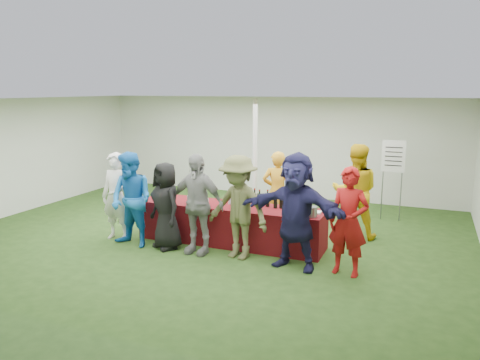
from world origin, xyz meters
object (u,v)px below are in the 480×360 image
at_px(customer_6, 348,222).
at_px(staff_pourer, 277,192).
at_px(staff_back, 355,191).
at_px(dump_bucket, 311,212).
at_px(customer_2, 166,206).
at_px(customer_4, 238,207).
at_px(customer_1, 132,200).
at_px(customer_0, 116,196).
at_px(customer_3, 197,204).
at_px(customer_5, 296,211).
at_px(wine_list_sign, 393,162).
at_px(serving_table, 230,224).

bearing_deg(customer_6, staff_pourer, 144.34).
bearing_deg(staff_back, dump_bucket, 62.46).
bearing_deg(customer_2, dump_bucket, 39.94).
xyz_separation_m(staff_pourer, customer_4, (-0.17, -1.68, 0.07)).
distance_m(customer_1, customer_2, 0.66).
height_order(staff_pourer, customer_2, staff_pourer).
height_order(staff_back, customer_0, staff_back).
bearing_deg(staff_back, customer_3, 30.32).
height_order(dump_bucket, staff_back, staff_back).
distance_m(staff_back, customer_0, 4.67).
xyz_separation_m(customer_2, customer_4, (1.43, 0.02, 0.10)).
height_order(customer_2, customer_5, customer_5).
height_order(wine_list_sign, customer_3, customer_3).
height_order(customer_0, customer_3, customer_3).
height_order(dump_bucket, customer_2, customer_2).
xyz_separation_m(serving_table, staff_pourer, (0.61, 1.01, 0.47)).
distance_m(customer_4, customer_6, 1.89).
bearing_deg(customer_1, customer_4, 13.87).
relative_size(wine_list_sign, customer_3, 0.99).
xyz_separation_m(customer_0, customer_4, (2.59, -0.07, 0.05)).
distance_m(wine_list_sign, customer_1, 5.69).
distance_m(wine_list_sign, customer_0, 5.96).
relative_size(wine_list_sign, customer_2, 1.12).
relative_size(dump_bucket, customer_4, 0.12).
relative_size(serving_table, customer_5, 1.87).
distance_m(customer_0, customer_2, 1.17).
distance_m(serving_table, customer_4, 0.96).
xyz_separation_m(customer_0, customer_3, (1.81, -0.11, 0.05)).
height_order(customer_0, customer_2, customer_0).
bearing_deg(customer_3, serving_table, 68.02).
distance_m(staff_back, customer_2, 3.68).
height_order(staff_pourer, staff_back, staff_back).
bearing_deg(staff_back, customer_4, 40.53).
height_order(customer_3, customer_4, customer_4).
bearing_deg(customer_1, serving_table, 36.32).
xyz_separation_m(dump_bucket, customer_2, (-2.60, -0.47, -0.03)).
xyz_separation_m(wine_list_sign, customer_0, (-4.85, -3.43, -0.46)).
distance_m(customer_0, customer_3, 1.81).
bearing_deg(customer_3, customer_6, 4.09).
bearing_deg(customer_1, dump_bucket, 19.92).
distance_m(staff_pourer, customer_2, 2.33).
height_order(customer_1, customer_3, customer_3).
bearing_deg(staff_back, customer_2, 23.74).
height_order(serving_table, dump_bucket, dump_bucket).
relative_size(wine_list_sign, customer_5, 0.93).
xyz_separation_m(wine_list_sign, customer_5, (-1.22, -3.56, -0.35)).
xyz_separation_m(staff_back, customer_0, (-4.28, -1.87, -0.08)).
height_order(staff_pourer, customer_3, customer_3).
bearing_deg(customer_4, customer_0, -169.05).
bearing_deg(customer_0, dump_bucket, 5.56).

